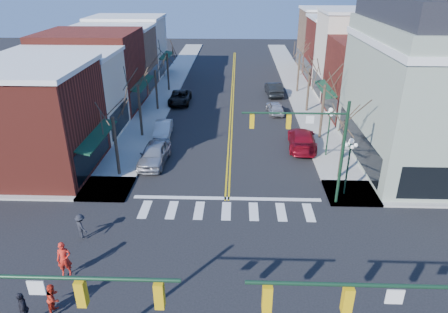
# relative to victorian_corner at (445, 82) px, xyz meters

# --- Properties ---
(ground) EXTENTS (160.00, 160.00, 0.00)m
(ground) POSITION_rel_victorian_corner_xyz_m (-16.50, -14.50, -6.66)
(ground) COLOR black
(ground) RESTS_ON ground
(sidewalk_left) EXTENTS (3.50, 70.00, 0.15)m
(sidewalk_left) POSITION_rel_victorian_corner_xyz_m (-25.25, 5.50, -6.58)
(sidewalk_left) COLOR #9E9B93
(sidewalk_left) RESTS_ON ground
(sidewalk_right) EXTENTS (3.50, 70.00, 0.15)m
(sidewalk_right) POSITION_rel_victorian_corner_xyz_m (-7.75, 5.50, -6.58)
(sidewalk_right) COLOR #9E9B93
(sidewalk_right) RESTS_ON ground
(bldg_left_brick_a) EXTENTS (10.00, 8.50, 8.00)m
(bldg_left_brick_a) POSITION_rel_victorian_corner_xyz_m (-32.00, -2.75, -2.66)
(bldg_left_brick_a) COLOR maroon
(bldg_left_brick_a) RESTS_ON ground
(bldg_left_stucco_a) EXTENTS (10.00, 7.00, 7.50)m
(bldg_left_stucco_a) POSITION_rel_victorian_corner_xyz_m (-32.00, 5.00, -2.91)
(bldg_left_stucco_a) COLOR beige
(bldg_left_stucco_a) RESTS_ON ground
(bldg_left_brick_b) EXTENTS (10.00, 9.00, 8.50)m
(bldg_left_brick_b) POSITION_rel_victorian_corner_xyz_m (-32.00, 13.00, -2.41)
(bldg_left_brick_b) COLOR maroon
(bldg_left_brick_b) RESTS_ON ground
(bldg_left_tan) EXTENTS (10.00, 7.50, 7.80)m
(bldg_left_tan) POSITION_rel_victorian_corner_xyz_m (-32.00, 21.25, -2.76)
(bldg_left_tan) COLOR #8F6A4F
(bldg_left_tan) RESTS_ON ground
(bldg_left_stucco_b) EXTENTS (10.00, 8.00, 8.20)m
(bldg_left_stucco_b) POSITION_rel_victorian_corner_xyz_m (-32.00, 29.00, -2.56)
(bldg_left_stucco_b) COLOR beige
(bldg_left_stucco_b) RESTS_ON ground
(bldg_right_brick_a) EXTENTS (10.00, 8.50, 8.00)m
(bldg_right_brick_a) POSITION_rel_victorian_corner_xyz_m (-1.00, 11.25, -2.66)
(bldg_right_brick_a) COLOR maroon
(bldg_right_brick_a) RESTS_ON ground
(bldg_right_stucco) EXTENTS (10.00, 7.00, 10.00)m
(bldg_right_stucco) POSITION_rel_victorian_corner_xyz_m (-1.00, 19.00, -1.66)
(bldg_right_stucco) COLOR beige
(bldg_right_stucco) RESTS_ON ground
(bldg_right_brick_b) EXTENTS (10.00, 8.00, 8.50)m
(bldg_right_brick_b) POSITION_rel_victorian_corner_xyz_m (-1.00, 26.50, -2.41)
(bldg_right_brick_b) COLOR maroon
(bldg_right_brick_b) RESTS_ON ground
(bldg_right_tan) EXTENTS (10.00, 8.00, 9.00)m
(bldg_right_tan) POSITION_rel_victorian_corner_xyz_m (-1.00, 34.50, -2.16)
(bldg_right_tan) COLOR #8F6A4F
(bldg_right_tan) RESTS_ON ground
(victorian_corner) EXTENTS (12.25, 14.25, 13.30)m
(victorian_corner) POSITION_rel_victorian_corner_xyz_m (0.00, 0.00, 0.00)
(victorian_corner) COLOR gray
(victorian_corner) RESTS_ON ground
(traffic_mast_far_right) EXTENTS (6.60, 0.28, 7.20)m
(traffic_mast_far_right) POSITION_rel_victorian_corner_xyz_m (-10.95, -7.10, -1.95)
(traffic_mast_far_right) COLOR #14331E
(traffic_mast_far_right) RESTS_ON ground
(lamppost_corner) EXTENTS (0.36, 0.36, 4.33)m
(lamppost_corner) POSITION_rel_victorian_corner_xyz_m (-8.30, -6.00, -3.70)
(lamppost_corner) COLOR #14331E
(lamppost_corner) RESTS_ON ground
(lamppost_midblock) EXTENTS (0.36, 0.36, 4.33)m
(lamppost_midblock) POSITION_rel_victorian_corner_xyz_m (-8.30, 0.50, -3.70)
(lamppost_midblock) COLOR #14331E
(lamppost_midblock) RESTS_ON ground
(tree_left_a) EXTENTS (0.24, 0.24, 4.76)m
(tree_left_a) POSITION_rel_victorian_corner_xyz_m (-24.90, -3.50, -4.28)
(tree_left_a) COLOR #382B21
(tree_left_a) RESTS_ON ground
(tree_left_b) EXTENTS (0.24, 0.24, 5.04)m
(tree_left_b) POSITION_rel_victorian_corner_xyz_m (-24.90, 4.50, -4.14)
(tree_left_b) COLOR #382B21
(tree_left_b) RESTS_ON ground
(tree_left_c) EXTENTS (0.24, 0.24, 4.55)m
(tree_left_c) POSITION_rel_victorian_corner_xyz_m (-24.90, 12.50, -4.38)
(tree_left_c) COLOR #382B21
(tree_left_c) RESTS_ON ground
(tree_left_d) EXTENTS (0.24, 0.24, 4.90)m
(tree_left_d) POSITION_rel_victorian_corner_xyz_m (-24.90, 20.50, -4.21)
(tree_left_d) COLOR #382B21
(tree_left_d) RESTS_ON ground
(tree_right_a) EXTENTS (0.24, 0.24, 4.62)m
(tree_right_a) POSITION_rel_victorian_corner_xyz_m (-8.10, -3.50, -4.35)
(tree_right_a) COLOR #382B21
(tree_right_a) RESTS_ON ground
(tree_right_b) EXTENTS (0.24, 0.24, 5.18)m
(tree_right_b) POSITION_rel_victorian_corner_xyz_m (-8.10, 4.50, -4.07)
(tree_right_b) COLOR #382B21
(tree_right_b) RESTS_ON ground
(tree_right_c) EXTENTS (0.24, 0.24, 4.83)m
(tree_right_c) POSITION_rel_victorian_corner_xyz_m (-8.10, 12.50, -4.24)
(tree_right_c) COLOR #382B21
(tree_right_c) RESTS_ON ground
(tree_right_d) EXTENTS (0.24, 0.24, 4.97)m
(tree_right_d) POSITION_rel_victorian_corner_xyz_m (-8.10, 20.50, -4.17)
(tree_right_d) COLOR #382B21
(tree_right_d) RESTS_ON ground
(car_left_near) EXTENTS (2.28, 5.13, 1.72)m
(car_left_near) POSITION_rel_victorian_corner_xyz_m (-22.56, -1.29, -5.80)
(car_left_near) COLOR #AEAEB3
(car_left_near) RESTS_ON ground
(car_left_mid) EXTENTS (1.68, 4.26, 1.38)m
(car_left_mid) POSITION_rel_victorian_corner_xyz_m (-22.90, 4.68, -5.97)
(car_left_mid) COLOR silver
(car_left_mid) RESTS_ON ground
(car_left_far) EXTENTS (2.40, 5.16, 1.43)m
(car_left_far) POSITION_rel_victorian_corner_xyz_m (-22.70, 15.09, -5.94)
(car_left_far) COLOR black
(car_left_far) RESTS_ON ground
(car_right_near) EXTENTS (2.75, 5.88, 1.66)m
(car_right_near) POSITION_rel_victorian_corner_xyz_m (-10.10, 2.30, -5.83)
(car_right_near) COLOR maroon
(car_right_near) RESTS_ON ground
(car_right_mid) EXTENTS (2.00, 4.13, 1.36)m
(car_right_mid) POSITION_rel_victorian_corner_xyz_m (-11.70, 11.75, -5.98)
(car_right_mid) COLOR #BBBBC0
(car_right_mid) RESTS_ON ground
(car_right_far) EXTENTS (2.10, 5.12, 1.65)m
(car_right_far) POSITION_rel_victorian_corner_xyz_m (-11.29, 18.96, -5.83)
(car_right_far) COLOR black
(car_right_far) RESTS_ON ground
(pedestrian_red_a) EXTENTS (0.80, 0.63, 1.94)m
(pedestrian_red_a) POSITION_rel_victorian_corner_xyz_m (-24.51, -14.79, -5.54)
(pedestrian_red_a) COLOR red
(pedestrian_red_a) RESTS_ON sidewalk_left
(pedestrian_red_b) EXTENTS (0.60, 0.76, 1.54)m
(pedestrian_red_b) POSITION_rel_victorian_corner_xyz_m (-24.06, -17.22, -5.74)
(pedestrian_red_b) COLOR red
(pedestrian_red_b) RESTS_ON sidewalk_left
(pedestrian_dark_a) EXTENTS (0.89, 1.08, 1.72)m
(pedestrian_dark_a) POSITION_rel_victorian_corner_xyz_m (-25.06, -17.95, -5.65)
(pedestrian_dark_a) COLOR black
(pedestrian_dark_a) RESTS_ON sidewalk_left
(pedestrian_dark_b) EXTENTS (1.11, 1.07, 1.52)m
(pedestrian_dark_b) POSITION_rel_victorian_corner_xyz_m (-24.84, -11.62, -5.75)
(pedestrian_dark_b) COLOR black
(pedestrian_dark_b) RESTS_ON sidewalk_left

